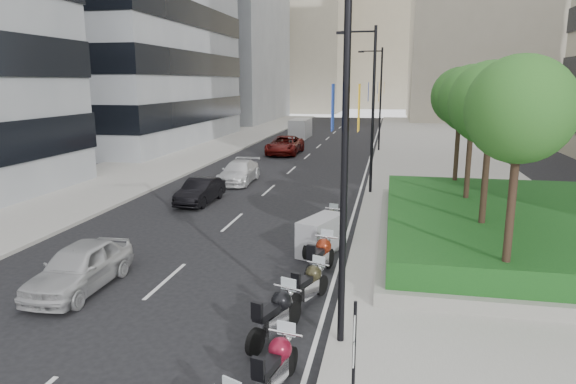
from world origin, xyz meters
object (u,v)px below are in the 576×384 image
(parking_sign, at_px, (354,357))
(car_a, at_px, (80,267))
(motorcycle_2, at_px, (276,315))
(delivery_van, at_px, (300,129))
(motorcycle_3, at_px, (309,285))
(car_d, at_px, (285,145))
(lamp_post_1, at_px, (370,102))
(car_b, at_px, (200,191))
(motorcycle_5, at_px, (321,235))
(motorcycle_4, at_px, (321,257))
(motorcycle_1, at_px, (275,367))
(lamp_post_2, at_px, (379,94))
(car_c, at_px, (239,172))
(motorcycle_6, at_px, (329,223))
(lamp_post_0, at_px, (338,132))

(parking_sign, bearing_deg, car_a, 150.21)
(motorcycle_2, distance_m, delivery_van, 45.54)
(parking_sign, distance_m, car_a, 9.84)
(motorcycle_2, height_order, delivery_van, delivery_van)
(motorcycle_3, xyz_separation_m, car_d, (-6.83, 29.74, 0.21))
(lamp_post_1, relative_size, car_a, 2.16)
(parking_sign, relative_size, car_b, 0.65)
(motorcycle_5, bearing_deg, car_d, 35.27)
(lamp_post_1, bearing_deg, motorcycle_5, -96.60)
(motorcycle_4, relative_size, delivery_van, 0.48)
(parking_sign, relative_size, motorcycle_1, 1.13)
(parking_sign, xyz_separation_m, motorcycle_1, (-1.59, 0.82, -0.86))
(motorcycle_1, height_order, delivery_van, delivery_van)
(lamp_post_2, xyz_separation_m, car_d, (-7.77, -3.07, -4.29))
(motorcycle_4, distance_m, car_b, 11.54)
(lamp_post_2, bearing_deg, delivery_van, 131.14)
(motorcycle_2, bearing_deg, motorcycle_5, 17.92)
(car_a, bearing_deg, car_d, 89.38)
(delivery_van, bearing_deg, car_c, -87.83)
(lamp_post_1, distance_m, car_b, 10.18)
(motorcycle_1, xyz_separation_m, car_c, (-7.04, 21.04, 0.07))
(lamp_post_1, distance_m, motorcycle_2, 17.60)
(parking_sign, relative_size, motorcycle_6, 1.21)
(car_d, bearing_deg, motorcycle_3, -76.12)
(car_b, distance_m, car_d, 18.73)
(lamp_post_0, relative_size, motorcycle_5, 3.78)
(motorcycle_1, bearing_deg, car_a, 71.18)
(motorcycle_3, bearing_deg, lamp_post_2, 19.19)
(car_b, bearing_deg, motorcycle_2, -59.91)
(motorcycle_2, height_order, car_c, car_c)
(car_b, xyz_separation_m, car_d, (0.58, 18.72, 0.14))
(parking_sign, relative_size, motorcycle_3, 1.22)
(motorcycle_6, bearing_deg, motorcycle_1, -164.75)
(parking_sign, bearing_deg, motorcycle_3, 107.08)
(motorcycle_1, bearing_deg, car_c, 30.01)
(motorcycle_3, relative_size, motorcycle_4, 0.87)
(motorcycle_1, bearing_deg, car_b, 37.26)
(car_a, bearing_deg, car_b, 92.03)
(motorcycle_2, bearing_deg, delivery_van, 28.96)
(car_a, relative_size, car_d, 0.74)
(motorcycle_1, xyz_separation_m, car_a, (-6.93, 4.05, 0.11))
(motorcycle_4, height_order, car_d, car_d)
(lamp_post_0, distance_m, car_b, 16.24)
(motorcycle_3, height_order, car_c, car_c)
(motorcycle_2, xyz_separation_m, car_a, (-6.45, 1.85, 0.09))
(motorcycle_3, bearing_deg, lamp_post_1, 17.21)
(lamp_post_2, relative_size, motorcycle_2, 4.01)
(parking_sign, height_order, motorcycle_1, parking_sign)
(motorcycle_6, relative_size, car_a, 0.50)
(delivery_van, bearing_deg, motorcycle_3, -79.16)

